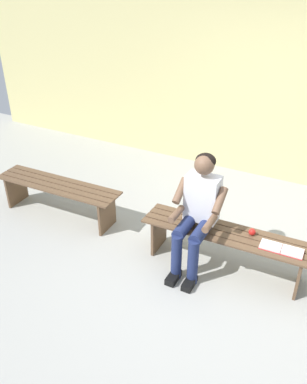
# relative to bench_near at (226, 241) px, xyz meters

# --- Properties ---
(ground_plane) EXTENTS (10.00, 7.00, 0.04)m
(ground_plane) POSITION_rel_bench_near_xyz_m (1.10, 1.00, -0.37)
(ground_plane) COLOR #9E9E99
(brick_wall) EXTENTS (9.50, 0.24, 2.63)m
(brick_wall) POSITION_rel_bench_near_xyz_m (0.50, -2.38, 0.97)
(brick_wall) COLOR #D1C684
(brick_wall) RESTS_ON ground
(bench_near) EXTENTS (1.79, 0.44, 0.45)m
(bench_near) POSITION_rel_bench_near_xyz_m (0.00, 0.00, 0.00)
(bench_near) COLOR brown
(bench_near) RESTS_ON ground
(bench_far) EXTENTS (1.67, 0.44, 0.45)m
(bench_far) POSITION_rel_bench_near_xyz_m (2.20, -0.00, -0.00)
(bench_far) COLOR brown
(bench_far) RESTS_ON ground
(person_seated) EXTENTS (0.50, 0.69, 1.26)m
(person_seated) POSITION_rel_bench_near_xyz_m (0.30, 0.10, 0.35)
(person_seated) COLOR silver
(person_seated) RESTS_ON ground
(apple) EXTENTS (0.07, 0.07, 0.07)m
(apple) POSITION_rel_bench_near_xyz_m (-0.24, -0.08, 0.14)
(apple) COLOR red
(apple) RESTS_ON bench_near
(book_open) EXTENTS (0.42, 0.17, 0.02)m
(book_open) POSITION_rel_bench_near_xyz_m (-0.56, 0.03, 0.12)
(book_open) COLOR white
(book_open) RESTS_ON bench_near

